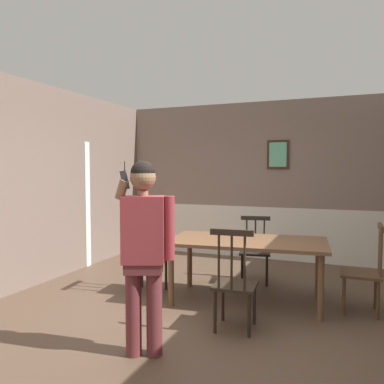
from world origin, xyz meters
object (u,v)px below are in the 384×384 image
chair_at_table_head (235,283)px  chair_by_doorway (364,271)px  chair_near_window (146,256)px  person_figure (144,245)px  dining_table (247,246)px  chair_opposite_corner (255,250)px

chair_at_table_head → chair_by_doorway: bearing=35.2°
chair_near_window → chair_at_table_head: (1.43, -0.74, 0.00)m
chair_near_window → chair_by_doorway: size_ratio=1.02×
chair_near_window → person_figure: person_figure is taller
dining_table → chair_at_table_head: bearing=-84.0°
chair_by_doorway → chair_at_table_head: size_ratio=0.97×
dining_table → chair_by_doorway: bearing=5.9°
chair_by_doorway → chair_opposite_corner: bearing=62.1°
person_figure → chair_opposite_corner: bearing=-120.7°
chair_near_window → chair_by_doorway: (2.67, 0.28, -0.01)m
chair_near_window → chair_opposite_corner: bearing=123.5°
dining_table → chair_near_window: 1.36m
dining_table → person_figure: bearing=-106.3°
chair_near_window → chair_opposite_corner: chair_near_window is taller
chair_opposite_corner → chair_by_doorway: bearing=141.6°
chair_near_window → person_figure: (0.84, -1.55, 0.50)m
person_figure → chair_at_table_head: bearing=-147.7°
chair_near_window → person_figure: size_ratio=0.61×
chair_opposite_corner → person_figure: (-0.40, -2.58, 0.52)m
chair_near_window → chair_at_table_head: size_ratio=0.99×
chair_near_window → dining_table: bearing=90.1°
dining_table → chair_near_window: size_ratio=1.92×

